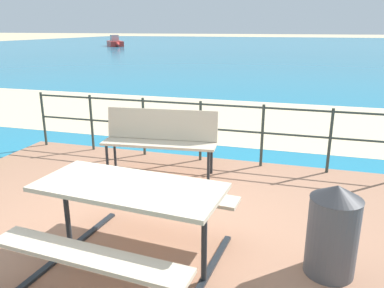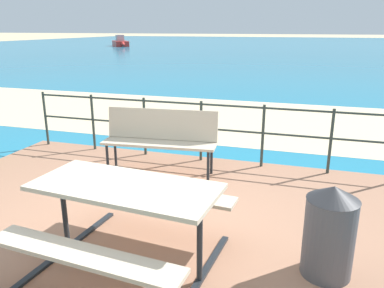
{
  "view_description": "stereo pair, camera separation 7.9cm",
  "coord_description": "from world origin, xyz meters",
  "px_view_note": "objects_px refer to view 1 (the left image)",
  "views": [
    {
      "loc": [
        1.55,
        -3.26,
        2.15
      ],
      "look_at": [
        0.05,
        1.79,
        0.53
      ],
      "focal_mm": 35.73,
      "sensor_mm": 36.0,
      "label": 1
    },
    {
      "loc": [
        1.62,
        -3.24,
        2.15
      ],
      "look_at": [
        0.05,
        1.79,
        0.53
      ],
      "focal_mm": 35.73,
      "sensor_mm": 36.0,
      "label": 2
    }
  ],
  "objects_px": {
    "park_bench": "(160,135)",
    "trash_bin": "(333,230)",
    "boat_near": "(115,43)",
    "picnic_table": "(130,205)"
  },
  "relations": [
    {
      "from": "trash_bin",
      "to": "boat_near",
      "type": "bearing_deg",
      "value": 119.85
    },
    {
      "from": "picnic_table",
      "to": "park_bench",
      "type": "bearing_deg",
      "value": 109.28
    },
    {
      "from": "park_bench",
      "to": "trash_bin",
      "type": "xyz_separation_m",
      "value": [
        2.31,
        -1.89,
        -0.15
      ]
    },
    {
      "from": "boat_near",
      "to": "trash_bin",
      "type": "bearing_deg",
      "value": -5.41
    },
    {
      "from": "park_bench",
      "to": "trash_bin",
      "type": "height_order",
      "value": "park_bench"
    },
    {
      "from": "picnic_table",
      "to": "boat_near",
      "type": "bearing_deg",
      "value": 122.31
    },
    {
      "from": "picnic_table",
      "to": "trash_bin",
      "type": "bearing_deg",
      "value": 17.75
    },
    {
      "from": "park_bench",
      "to": "boat_near",
      "type": "distance_m",
      "value": 41.03
    },
    {
      "from": "picnic_table",
      "to": "park_bench",
      "type": "relative_size",
      "value": 1.02
    },
    {
      "from": "park_bench",
      "to": "picnic_table",
      "type": "bearing_deg",
      "value": -81.07
    }
  ]
}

